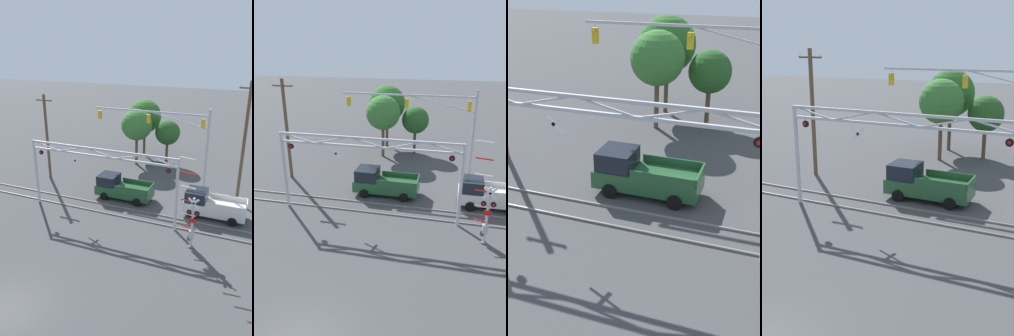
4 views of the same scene
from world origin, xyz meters
TOP-DOWN VIEW (x-y plane):
  - rail_track_near at (0.00, 11.72)m, footprint 80.00×0.08m
  - rail_track_far at (0.00, 13.16)m, footprint 80.00×0.08m
  - crossing_gantry at (-0.02, 11.44)m, footprint 12.80×0.27m
  - traffic_signal_span at (4.40, 18.72)m, footprint 11.37×0.39m
  - pickup_truck_lead at (0.23, 15.07)m, footprint 5.17×2.32m
  - background_tree_beyond_span at (1.34, 26.06)m, footprint 2.92×2.92m
  - background_tree_far_left_verge at (-1.82, 24.21)m, footprint 3.58×3.58m
  - background_tree_far_right_verge at (-2.17, 27.83)m, footprint 4.12×4.12m

SIDE VIEW (x-z plane):
  - rail_track_near at x=0.00m, z-range 0.00..0.10m
  - rail_track_far at x=0.00m, z-range 0.00..0.10m
  - pickup_truck_lead at x=0.23m, z-range -0.08..2.05m
  - background_tree_beyond_span at x=1.34m, z-range 1.12..6.32m
  - crossing_gantry at x=-0.02m, z-range 1.34..7.13m
  - background_tree_far_left_verge at x=-1.82m, z-range 1.46..8.02m
  - background_tree_far_right_verge at x=-2.17m, z-range 1.48..8.60m
  - traffic_signal_span at x=4.40m, z-range 1.55..9.67m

